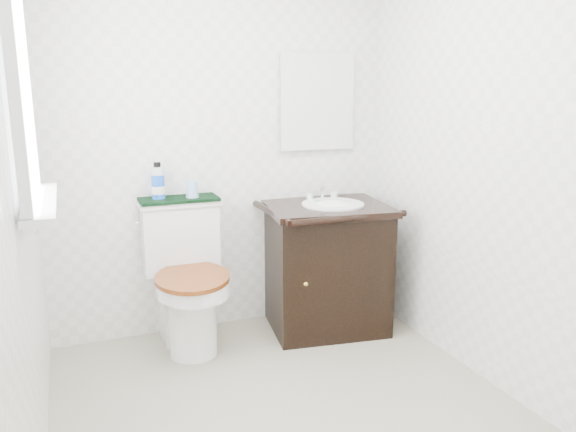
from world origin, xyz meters
TOP-DOWN VIEW (x-y plane):
  - floor at (0.00, 0.00)m, footprint 2.40×2.40m
  - wall_back at (0.00, 1.20)m, footprint 2.40×0.00m
  - wall_front at (0.00, -1.20)m, footprint 2.40×0.00m
  - wall_left at (-1.10, 0.00)m, footprint 0.00×2.40m
  - wall_right at (1.10, 0.00)m, footprint 0.00×2.40m
  - window at (-1.07, 0.25)m, footprint 0.02×0.70m
  - mirror at (0.64, 1.18)m, footprint 0.50×0.02m
  - toilet at (-0.31, 0.96)m, footprint 0.49×0.67m
  - vanity at (0.60, 0.90)m, footprint 0.83×0.74m
  - trash_bin at (0.45, 1.09)m, footprint 0.22×0.17m
  - towel at (-0.31, 1.09)m, footprint 0.47×0.22m
  - mouthwash_bottle at (-0.42, 1.11)m, footprint 0.08×0.08m
  - cup at (-0.23, 1.07)m, footprint 0.08×0.08m
  - soap_bar at (0.57, 0.99)m, footprint 0.07×0.04m

SIDE VIEW (x-z plane):
  - floor at x=0.00m, z-range 0.00..0.00m
  - trash_bin at x=0.45m, z-range 0.00..0.31m
  - toilet at x=-0.31m, z-range -0.06..0.82m
  - vanity at x=0.60m, z-range -0.03..0.89m
  - soap_bar at x=0.57m, z-range 0.82..0.84m
  - towel at x=-0.31m, z-range 0.88..0.90m
  - cup at x=-0.23m, z-range 0.90..0.99m
  - mouthwash_bottle at x=-0.42m, z-range 0.89..1.10m
  - wall_back at x=0.00m, z-range 0.00..2.40m
  - wall_front at x=0.00m, z-range 0.00..2.40m
  - wall_left at x=-1.10m, z-range 0.00..2.40m
  - wall_right at x=1.10m, z-range 0.00..2.40m
  - mirror at x=0.64m, z-range 1.15..1.75m
  - window at x=-1.07m, z-range 1.10..2.00m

